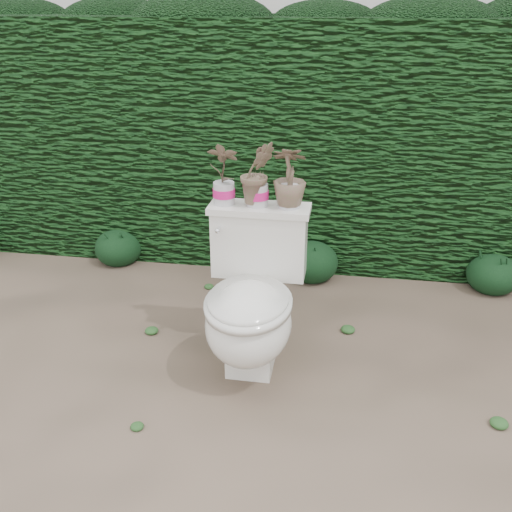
% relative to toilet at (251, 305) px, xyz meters
% --- Properties ---
extents(ground, '(60.00, 60.00, 0.00)m').
position_rel_toilet_xyz_m(ground, '(0.14, 0.01, -0.36)').
color(ground, '#7D6956').
rests_on(ground, ground).
extents(hedge, '(8.00, 1.00, 1.60)m').
position_rel_toilet_xyz_m(hedge, '(0.14, 1.61, 0.44)').
color(hedge, '#1B4D19').
rests_on(hedge, ground).
extents(toilet, '(0.50, 0.68, 0.78)m').
position_rel_toilet_xyz_m(toilet, '(0.00, 0.00, 0.00)').
color(toilet, silver).
rests_on(toilet, ground).
extents(potted_plant_left, '(0.17, 0.13, 0.29)m').
position_rel_toilet_xyz_m(potted_plant_left, '(-0.17, 0.24, 0.57)').
color(potted_plant_left, '#237123').
rests_on(potted_plant_left, toilet).
extents(potted_plant_center, '(0.21, 0.19, 0.30)m').
position_rel_toilet_xyz_m(potted_plant_center, '(-0.01, 0.24, 0.57)').
color(potted_plant_center, '#237123').
rests_on(potted_plant_center, toilet).
extents(potted_plant_right, '(0.17, 0.17, 0.29)m').
position_rel_toilet_xyz_m(potted_plant_right, '(0.15, 0.24, 0.56)').
color(potted_plant_right, '#237123').
rests_on(potted_plant_right, toilet).
extents(liriope_clump_1, '(0.33, 0.33, 0.26)m').
position_rel_toilet_xyz_m(liriope_clump_1, '(-1.13, 1.10, -0.22)').
color(liriope_clump_1, '#123315').
rests_on(liriope_clump_1, ground).
extents(liriope_clump_2, '(0.35, 0.35, 0.28)m').
position_rel_toilet_xyz_m(liriope_clump_2, '(0.23, 1.06, -0.22)').
color(liriope_clump_2, '#123315').
rests_on(liriope_clump_2, ground).
extents(liriope_clump_3, '(0.32, 0.32, 0.26)m').
position_rel_toilet_xyz_m(liriope_clump_3, '(1.38, 1.07, -0.23)').
color(liriope_clump_3, '#123315').
rests_on(liriope_clump_3, ground).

